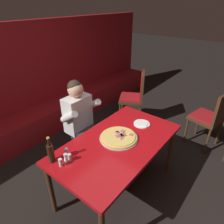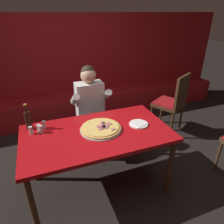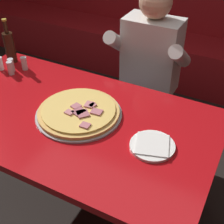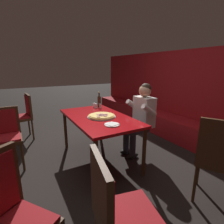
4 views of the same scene
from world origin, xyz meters
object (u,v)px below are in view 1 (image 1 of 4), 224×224
Objects in this scene: diner_seated_blue_shirt at (82,120)px; dining_chair_by_booth at (212,115)px; main_dining_table at (118,147)px; shaker_oregano at (61,163)px; beer_bottle at (51,153)px; plate_white_paper at (142,124)px; shaker_red_pepper_flakes at (67,152)px; shaker_black_pepper at (70,158)px; dining_chair_near_right at (136,94)px; shaker_parmesan at (66,158)px; pizza at (119,137)px.

diner_seated_blue_shirt is 2.02m from dining_chair_by_booth.
diner_seated_blue_shirt is at bearing 79.07° from main_dining_table.
dining_chair_by_booth is at bearing -19.84° from shaker_oregano.
beer_bottle is 0.92m from diner_seated_blue_shirt.
shaker_red_pepper_flakes is (-1.00, 0.30, 0.03)m from plate_white_paper.
dining_chair_near_right reaches higher than shaker_black_pepper.
main_dining_table is 0.62m from shaker_parmesan.
shaker_oregano and shaker_parmesan have the same top height.
plate_white_paper is 2.44× the size of shaker_red_pepper_flakes.
dining_chair_by_booth is (1.58, -0.65, -0.19)m from pizza.
shaker_oregano is at bearing 162.56° from main_dining_table.
diner_seated_blue_shirt reaches higher than shaker_oregano.
shaker_parmesan reaches higher than main_dining_table.
main_dining_table is at bearing -28.27° from shaker_red_pepper_flakes.
shaker_parmesan and shaker_black_pepper have the same top height.
diner_seated_blue_shirt is (0.14, 0.73, 0.01)m from main_dining_table.
beer_bottle is 0.19m from shaker_black_pepper.
shaker_oregano is 0.08× the size of dining_chair_near_right.
dining_chair_near_right reaches higher than main_dining_table.
dining_chair_near_right is at bearing 94.38° from dining_chair_by_booth.
plate_white_paper is 2.44× the size of shaker_oregano.
shaker_oregano is 0.08× the size of dining_chair_by_booth.
dining_chair_by_booth is at bearing -20.30° from shaker_black_pepper.
shaker_oregano is at bearing 168.71° from plate_white_paper.
beer_bottle is at bearing -153.02° from diner_seated_blue_shirt.
shaker_oregano is at bearing 160.16° from dining_chair_by_booth.
pizza is 5.23× the size of shaker_oregano.
plate_white_paper is at bearing -16.83° from beer_bottle.
beer_bottle reaches higher than shaker_parmesan.
dining_chair_near_right is at bearing 12.62° from shaker_red_pepper_flakes.
shaker_parmesan is 2.18m from dining_chair_near_right.
main_dining_table is 0.49m from plate_white_paper.
shaker_parmesan reaches higher than plate_white_paper.
diner_seated_blue_shirt is 1.40m from dining_chair_near_right.
shaker_black_pepper is at bearing -141.76° from diner_seated_blue_shirt.
shaker_black_pepper is at bearing -8.92° from shaker_oregano.
main_dining_table is 18.06× the size of shaker_red_pepper_flakes.
shaker_black_pepper is at bearing -50.48° from beer_bottle.
shaker_red_pepper_flakes is at bearing 67.54° from shaker_black_pepper.
dining_chair_near_right reaches higher than pizza.
beer_bottle is (-0.72, 0.30, 0.09)m from pizza.
beer_bottle is at bearing 96.22° from shaker_oregano.
dining_chair_by_booth is at bearing -85.62° from dining_chair_near_right.
pizza is 0.35× the size of diner_seated_blue_shirt.
shaker_red_pepper_flakes is at bearing 151.73° from main_dining_table.
dining_chair_near_right is at bearing 13.74° from shaker_parmesan.
pizza is 5.23× the size of shaker_black_pepper.
shaker_parmesan is (-1.05, 0.24, 0.03)m from plate_white_paper.
dining_chair_near_right reaches higher than plate_white_paper.
shaker_parmesan is at bearing 167.07° from plate_white_paper.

